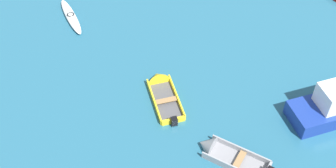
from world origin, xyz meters
name	(u,v)px	position (x,y,z in m)	size (l,w,h in m)	color
rowboat_grey_cluster_outer	(221,152)	(2.91, 14.96, 0.18)	(3.41, 2.14, 1.01)	gray
rowboat_yellow_foreground_center	(161,87)	(-0.33, 18.50, 0.14)	(2.36, 3.44, 1.10)	#4C4C51
kayak_white_midfield_left	(71,16)	(-6.44, 23.27, 0.16)	(2.44, 3.25, 0.34)	white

